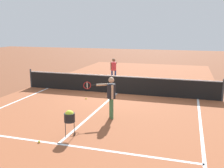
% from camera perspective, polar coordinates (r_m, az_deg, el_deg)
% --- Properties ---
extents(ground_plane, '(60.00, 60.00, 0.00)m').
position_cam_1_polar(ground_plane, '(13.62, 1.02, -2.08)').
color(ground_plane, brown).
extents(court_surface_inbounds, '(10.62, 24.40, 0.00)m').
position_cam_1_polar(court_surface_inbounds, '(13.62, 1.02, -2.08)').
color(court_surface_inbounds, '#9E5433').
rests_on(court_surface_inbounds, ground_plane).
extents(line_sideline_right, '(0.10, 11.89, 0.01)m').
position_cam_1_polar(line_sideline_right, '(7.57, 19.73, -14.85)').
color(line_sideline_right, white).
rests_on(line_sideline_right, ground_plane).
extents(line_service_near, '(8.22, 0.10, 0.01)m').
position_cam_1_polar(line_service_near, '(7.98, -11.85, -12.90)').
color(line_service_near, white).
rests_on(line_service_near, ground_plane).
extents(line_center_service, '(0.10, 6.40, 0.01)m').
position_cam_1_polar(line_center_service, '(10.70, -3.65, -6.10)').
color(line_center_service, white).
rests_on(line_center_service, ground_plane).
extents(net, '(10.48, 0.09, 1.07)m').
position_cam_1_polar(net, '(13.51, 1.03, -0.06)').
color(net, '#33383D').
rests_on(net, ground_plane).
extents(player_near, '(1.14, 0.59, 1.60)m').
position_cam_1_polar(player_near, '(9.64, -0.33, -2.03)').
color(player_near, '#3F7247').
rests_on(player_near, ground_plane).
extents(player_far, '(0.52, 1.14, 1.51)m').
position_cam_1_polar(player_far, '(16.50, 0.37, 3.72)').
color(player_far, navy).
rests_on(player_far, ground_plane).
extents(ball_hopper, '(0.34, 0.34, 0.87)m').
position_cam_1_polar(ball_hopper, '(8.17, -9.43, -7.13)').
color(ball_hopper, black).
rests_on(ball_hopper, ground_plane).
extents(tennis_ball_near_net, '(0.07, 0.07, 0.07)m').
position_cam_1_polar(tennis_ball_near_net, '(12.56, -5.79, -3.22)').
color(tennis_ball_near_net, '#CCE033').
rests_on(tennis_ball_near_net, ground_plane).
extents(tennis_ball_mid_court, '(0.07, 0.07, 0.07)m').
position_cam_1_polar(tennis_ball_mid_court, '(8.19, -15.89, -12.22)').
color(tennis_ball_mid_court, '#CCE033').
rests_on(tennis_ball_mid_court, ground_plane).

